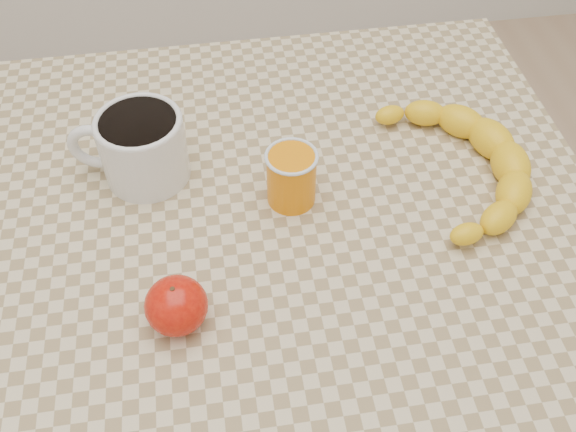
{
  "coord_description": "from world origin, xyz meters",
  "views": [
    {
      "loc": [
        -0.08,
        -0.49,
        1.35
      ],
      "look_at": [
        0.0,
        0.0,
        0.77
      ],
      "focal_mm": 40.0,
      "sensor_mm": 36.0,
      "label": 1
    }
  ],
  "objects": [
    {
      "name": "orange_juice_glass",
      "position": [
        0.01,
        0.05,
        0.79
      ],
      "size": [
        0.06,
        0.06,
        0.08
      ],
      "color": "orange",
      "rests_on": "table"
    },
    {
      "name": "banana",
      "position": [
        0.23,
        0.05,
        0.77
      ],
      "size": [
        0.22,
        0.31,
        0.05
      ],
      "primitive_type": null,
      "rotation": [
        0.0,
        0.0,
        -0.02
      ],
      "color": "yellow",
      "rests_on": "table"
    },
    {
      "name": "coffee_mug",
      "position": [
        -0.17,
        0.12,
        0.8
      ],
      "size": [
        0.16,
        0.13,
        0.09
      ],
      "color": "silver",
      "rests_on": "table"
    },
    {
      "name": "table",
      "position": [
        0.0,
        0.0,
        0.66
      ],
      "size": [
        0.8,
        0.8,
        0.75
      ],
      "color": "#C9B68E",
      "rests_on": "ground"
    },
    {
      "name": "apple",
      "position": [
        -0.14,
        -0.11,
        0.78
      ],
      "size": [
        0.07,
        0.07,
        0.06
      ],
      "color": "#9E0B05",
      "rests_on": "table"
    }
  ]
}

